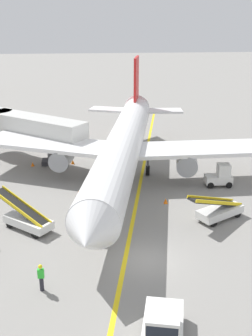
{
  "coord_description": "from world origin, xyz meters",
  "views": [
    {
      "loc": [
        -3.38,
        -22.67,
        14.81
      ],
      "look_at": [
        -0.35,
        10.23,
        2.5
      ],
      "focal_mm": 44.27,
      "sensor_mm": 36.0,
      "label": 1
    }
  ],
  "objects_px": {
    "ground_crew_marshaller": "(41,277)",
    "airliner": "(124,145)",
    "pushback_tug": "(163,327)",
    "safety_cone_nose_left": "(33,164)",
    "safety_cone_nose_right": "(73,162)",
    "safety_cone_wingtip_left": "(79,193)",
    "belt_loader_aft_hold": "(27,219)",
    "belt_loader_forward_hold": "(219,210)",
    "jet_bridge": "(27,127)",
    "baggage_tug_near_wing": "(220,176)",
    "safety_cone_wingtip_right": "(166,201)"
  },
  "relations": [
    {
      "from": "pushback_tug",
      "to": "ground_crew_marshaller",
      "type": "height_order",
      "value": "pushback_tug"
    },
    {
      "from": "baggage_tug_near_wing",
      "to": "airliner",
      "type": "bearing_deg",
      "value": 165.14
    },
    {
      "from": "ground_crew_marshaller",
      "to": "safety_cone_wingtip_left",
      "type": "distance_m",
      "value": 13.18
    },
    {
      "from": "belt_loader_forward_hold",
      "to": "safety_cone_wingtip_left",
      "type": "bearing_deg",
      "value": 153.48
    },
    {
      "from": "jet_bridge",
      "to": "baggage_tug_near_wing",
      "type": "xyz_separation_m",
      "value": [
        18.39,
        -9.27,
        -2.62
      ]
    },
    {
      "from": "airliner",
      "to": "safety_cone_wingtip_left",
      "type": "xyz_separation_m",
      "value": [
        -4.22,
        -3.32,
        -3.2
      ]
    },
    {
      "from": "ground_crew_marshaller",
      "to": "safety_cone_wingtip_left",
      "type": "height_order",
      "value": "ground_crew_marshaller"
    },
    {
      "from": "ground_crew_marshaller",
      "to": "airliner",
      "type": "bearing_deg",
      "value": 69.53
    },
    {
      "from": "airliner",
      "to": "belt_loader_aft_hold",
      "type": "bearing_deg",
      "value": -131.43
    },
    {
      "from": "baggage_tug_near_wing",
      "to": "safety_cone_nose_left",
      "type": "distance_m",
      "value": 19.05
    },
    {
      "from": "airliner",
      "to": "belt_loader_forward_hold",
      "type": "xyz_separation_m",
      "value": [
        6.56,
        -8.7,
        -2.64
      ]
    },
    {
      "from": "pushback_tug",
      "to": "ground_crew_marshaller",
      "type": "xyz_separation_m",
      "value": [
        -6.14,
        4.67,
        -0.08
      ]
    },
    {
      "from": "baggage_tug_near_wing",
      "to": "safety_cone_nose_left",
      "type": "relative_size",
      "value": 5.57
    },
    {
      "from": "safety_cone_wingtip_left",
      "to": "pushback_tug",
      "type": "bearing_deg",
      "value": -76.48
    },
    {
      "from": "jet_bridge",
      "to": "belt_loader_aft_hold",
      "type": "height_order",
      "value": "jet_bridge"
    },
    {
      "from": "baggage_tug_near_wing",
      "to": "belt_loader_forward_hold",
      "type": "bearing_deg",
      "value": -108.04
    },
    {
      "from": "ground_crew_marshaller",
      "to": "safety_cone_nose_right",
      "type": "xyz_separation_m",
      "value": [
        1.14,
        21.26,
        -0.69
      ]
    },
    {
      "from": "belt_loader_forward_hold",
      "to": "baggage_tug_near_wing",
      "type": "bearing_deg",
      "value": 71.96
    },
    {
      "from": "safety_cone_wingtip_left",
      "to": "safety_cone_wingtip_right",
      "type": "height_order",
      "value": "same"
    },
    {
      "from": "jet_bridge",
      "to": "pushback_tug",
      "type": "distance_m",
      "value": 29.76
    },
    {
      "from": "pushback_tug",
      "to": "safety_cone_nose_right",
      "type": "distance_m",
      "value": 26.42
    },
    {
      "from": "safety_cone_nose_right",
      "to": "safety_cone_wingtip_left",
      "type": "xyz_separation_m",
      "value": [
        0.74,
        -8.24,
        0.0
      ]
    },
    {
      "from": "ground_crew_marshaller",
      "to": "belt_loader_forward_hold",
      "type": "bearing_deg",
      "value": 31.13
    },
    {
      "from": "airliner",
      "to": "pushback_tug",
      "type": "height_order",
      "value": "airliner"
    },
    {
      "from": "ground_crew_marshaller",
      "to": "safety_cone_wingtip_right",
      "type": "distance_m",
      "value": 14.16
    },
    {
      "from": "belt_loader_forward_hold",
      "to": "ground_crew_marshaller",
      "type": "distance_m",
      "value": 14.79
    },
    {
      "from": "baggage_tug_near_wing",
      "to": "safety_cone_nose_right",
      "type": "bearing_deg",
      "value": 152.08
    },
    {
      "from": "pushback_tug",
      "to": "safety_cone_wingtip_right",
      "type": "distance_m",
      "value": 15.78
    },
    {
      "from": "airliner",
      "to": "safety_cone_nose_left",
      "type": "relative_size",
      "value": 79.85
    },
    {
      "from": "pushback_tug",
      "to": "jet_bridge",
      "type": "bearing_deg",
      "value": 109.25
    },
    {
      "from": "baggage_tug_near_wing",
      "to": "safety_cone_nose_right",
      "type": "height_order",
      "value": "baggage_tug_near_wing"
    },
    {
      "from": "airliner",
      "to": "safety_cone_wingtip_right",
      "type": "height_order",
      "value": "airliner"
    },
    {
      "from": "jet_bridge",
      "to": "safety_cone_nose_right",
      "type": "relative_size",
      "value": 26.42
    },
    {
      "from": "safety_cone_nose_right",
      "to": "safety_cone_wingtip_left",
      "type": "height_order",
      "value": "same"
    },
    {
      "from": "baggage_tug_near_wing",
      "to": "safety_cone_nose_left",
      "type": "height_order",
      "value": "baggage_tug_near_wing"
    },
    {
      "from": "safety_cone_wingtip_right",
      "to": "belt_loader_forward_hold",
      "type": "bearing_deg",
      "value": -41.79
    },
    {
      "from": "airliner",
      "to": "baggage_tug_near_wing",
      "type": "distance_m",
      "value": 9.28
    },
    {
      "from": "safety_cone_wingtip_right",
      "to": "safety_cone_wingtip_left",
      "type": "bearing_deg",
      "value": 162.93
    },
    {
      "from": "airliner",
      "to": "ground_crew_marshaller",
      "type": "distance_m",
      "value": 17.63
    },
    {
      "from": "pushback_tug",
      "to": "safety_cone_nose_right",
      "type": "relative_size",
      "value": 8.94
    },
    {
      "from": "ground_crew_marshaller",
      "to": "safety_cone_nose_right",
      "type": "relative_size",
      "value": 3.86
    },
    {
      "from": "baggage_tug_near_wing",
      "to": "safety_cone_wingtip_right",
      "type": "xyz_separation_m",
      "value": [
        -5.61,
        -3.25,
        -0.71
      ]
    },
    {
      "from": "jet_bridge",
      "to": "belt_loader_forward_hold",
      "type": "xyz_separation_m",
      "value": [
        16.3,
        -15.68,
        -2.77
      ]
    },
    {
      "from": "pushback_tug",
      "to": "safety_cone_wingtip_left",
      "type": "distance_m",
      "value": 18.22
    },
    {
      "from": "belt_loader_aft_hold",
      "to": "safety_cone_nose_right",
      "type": "bearing_deg",
      "value": 78.17
    },
    {
      "from": "jet_bridge",
      "to": "belt_loader_forward_hold",
      "type": "bearing_deg",
      "value": -43.89
    },
    {
      "from": "safety_cone_nose_right",
      "to": "airliner",
      "type": "bearing_deg",
      "value": -44.73
    },
    {
      "from": "safety_cone_nose_right",
      "to": "jet_bridge",
      "type": "bearing_deg",
      "value": 156.66
    },
    {
      "from": "safety_cone_nose_right",
      "to": "belt_loader_aft_hold",
      "type": "bearing_deg",
      "value": -101.83
    },
    {
      "from": "safety_cone_nose_left",
      "to": "safety_cone_nose_right",
      "type": "relative_size",
      "value": 1.0
    }
  ]
}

